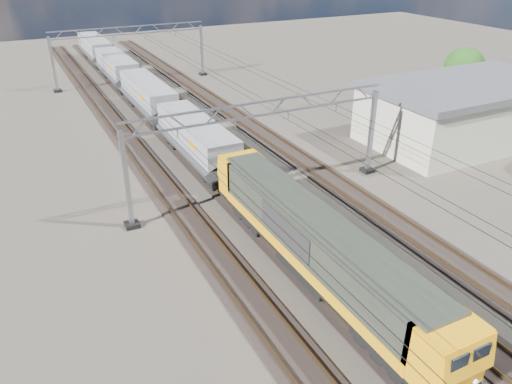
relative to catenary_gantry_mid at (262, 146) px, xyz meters
name	(u,v)px	position (x,y,z in m)	size (l,w,h in m)	color
ground	(290,221)	(0.00, -4.00, -3.91)	(160.00, 160.00, 0.00)	black
track_outer_west	(205,242)	(-6.00, -4.00, -3.83)	(2.60, 140.00, 0.30)	black
track_loco	(263,227)	(-2.00, -4.00, -3.83)	(2.60, 140.00, 0.30)	black
track_inner_east	(315,213)	(2.00, -4.00, -3.83)	(2.60, 140.00, 0.30)	black
track_outer_east	(363,201)	(6.00, -4.00, -3.83)	(2.60, 140.00, 0.30)	black
catenary_gantry_mid	(262,146)	(0.00, 0.00, 0.00)	(19.90, 0.90, 7.11)	#90949E
catenary_gantry_far	(131,52)	(0.00, 36.00, 0.00)	(19.90, 0.90, 7.11)	#90949E
overhead_wires	(238,105)	(0.00, 4.00, 1.84)	(12.03, 140.00, 0.53)	black
locomotive	(315,242)	(-2.00, -9.96, -1.58)	(2.76, 21.10, 3.62)	black
hopper_wagon_lead	(197,138)	(-2.00, 7.73, -1.67)	(3.38, 13.00, 3.25)	black
hopper_wagon_mid	(148,95)	(-2.00, 21.93, -1.67)	(3.38, 13.00, 3.25)	black
hopper_wagon_third	(117,67)	(-2.00, 36.13, -1.67)	(3.38, 13.00, 3.25)	black
hopper_wagon_fourth	(95,48)	(-2.00, 50.33, -1.67)	(3.38, 13.00, 3.25)	black
industrial_shed	(466,111)	(22.00, 2.00, -1.18)	(18.60, 10.60, 5.40)	beige
tree_far	(467,69)	(30.32, 9.79, 0.16)	(4.86, 4.46, 6.40)	#3A291A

